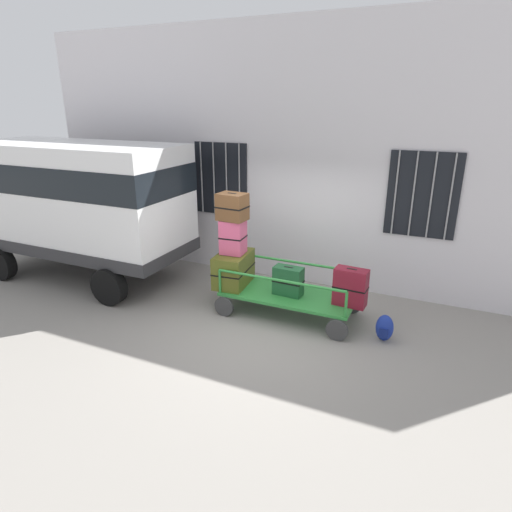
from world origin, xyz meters
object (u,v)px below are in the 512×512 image
suitcase_midleft_bottom (288,281)px  backpack (384,328)px  suitcase_center_bottom (350,287)px  luggage_cart (288,297)px  suitcase_left_top (232,207)px  suitcase_left_middle (233,237)px  van (77,197)px  suitcase_left_bottom (234,269)px

suitcase_midleft_bottom → backpack: size_ratio=1.17×
suitcase_center_bottom → backpack: (0.62, -0.21, -0.50)m
luggage_cart → suitcase_midleft_bottom: size_ratio=4.55×
suitcase_left_top → backpack: 3.19m
luggage_cart → suitcase_center_bottom: (1.06, -0.01, 0.38)m
suitcase_left_middle → suitcase_center_bottom: size_ratio=0.96×
van → backpack: size_ratio=10.38×
suitcase_midleft_bottom → suitcase_center_bottom: bearing=1.2°
van → suitcase_left_middle: van is taller
van → suitcase_center_bottom: size_ratio=7.20×
suitcase_left_middle → suitcase_midleft_bottom: size_ratio=1.19×
suitcase_midleft_bottom → suitcase_center_bottom: (1.06, 0.02, 0.06)m
suitcase_left_middle → suitcase_left_top: 0.54m
van → suitcase_left_middle: size_ratio=7.47×
van → suitcase_midleft_bottom: bearing=0.3°
suitcase_left_bottom → backpack: suitcase_left_bottom is taller
van → backpack: (6.26, -0.16, -1.49)m
suitcase_left_middle → suitcase_center_bottom: bearing=-0.1°
suitcase_midleft_bottom → backpack: 1.74m
luggage_cart → suitcase_left_top: suitcase_left_top is taller
luggage_cart → backpack: backpack is taller
suitcase_left_bottom → suitcase_midleft_bottom: 1.06m
suitcase_left_bottom → suitcase_left_top: size_ratio=1.74×
van → suitcase_left_bottom: (3.52, 0.05, -1.01)m
suitcase_left_middle → suitcase_left_top: suitcase_left_top is taller
luggage_cart → suitcase_left_top: (-1.06, -0.01, 1.50)m
suitcase_left_top → van: bearing=-179.3°
suitcase_center_bottom → van: bearing=-179.5°
suitcase_left_top → suitcase_center_bottom: 2.40m
backpack → suitcase_left_top: bearing=175.8°
backpack → suitcase_midleft_bottom: bearing=173.8°
suitcase_left_bottom → suitcase_left_middle: bearing=90.0°
luggage_cart → suitcase_center_bottom: bearing=-0.4°
suitcase_left_top → suitcase_midleft_bottom: 1.59m
suitcase_center_bottom → backpack: 0.82m
suitcase_left_middle → suitcase_left_top: (0.00, -0.01, 0.54)m
suitcase_left_top → backpack: size_ratio=1.18×
suitcase_center_bottom → backpack: suitcase_center_bottom is taller
luggage_cart → suitcase_left_bottom: size_ratio=2.60×
van → suitcase_left_middle: 3.55m
luggage_cart → suitcase_center_bottom: suitcase_center_bottom is taller
van → suitcase_left_bottom: size_ratio=5.05×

